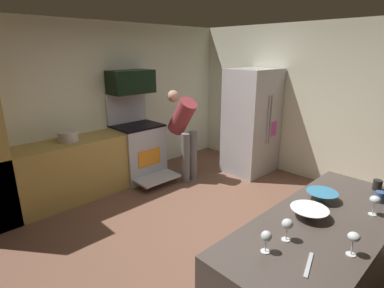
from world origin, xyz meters
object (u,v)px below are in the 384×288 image
oven_range (138,150)px  wine_glass_mid (375,201)px  person_cook (184,129)px  wine_glass_extra (354,238)px  microwave (131,82)px  stock_pot (68,136)px  mug_tea (380,197)px  wine_glass_near (266,237)px  refrigerator (252,122)px  mixing_bowl_small (309,213)px  wine_glass_far (287,225)px  mixing_bowl_large (322,196)px  mug_coffee (377,185)px

oven_range → wine_glass_mid: bearing=-94.0°
person_cook → wine_glass_extra: size_ratio=9.30×
microwave → stock_pot: bearing=-176.1°
mug_tea → stock_pot: bearing=107.8°
wine_glass_mid → wine_glass_near: bearing=161.8°
wine_glass_near → refrigerator: bearing=36.7°
mixing_bowl_small → wine_glass_extra: 0.47m
wine_glass_near → mug_tea: 1.33m
person_cook → wine_glass_far: bearing=-119.9°
wine_glass_mid → mug_tea: size_ratio=1.74×
stock_pot → wine_glass_extra: bearing=-86.1°
oven_range → stock_pot: size_ratio=5.35×
refrigerator → wine_glass_near: bearing=-143.3°
refrigerator → wine_glass_extra: bearing=-134.8°
mixing_bowl_large → mug_tea: (0.33, -0.36, 0.01)m
mug_coffee → person_cook: bearing=84.7°
microwave → mug_coffee: (0.27, -3.66, -0.71)m
mug_coffee → mixing_bowl_small: bearing=166.9°
mug_coffee → stock_pot: stock_pot is taller
person_cook → mixing_bowl_small: 3.02m
refrigerator → oven_range: bearing=145.0°
wine_glass_far → mug_tea: (1.08, -0.28, -0.07)m
wine_glass_mid → mug_coffee: bearing=12.5°
refrigerator → mixing_bowl_large: 2.90m
person_cook → mixing_bowl_small: (-1.21, -2.76, 0.05)m
wine_glass_near → wine_glass_far: wine_glass_far is taller
person_cook → wine_glass_extra: person_cook is taller
wine_glass_near → mixing_bowl_large: bearing=3.2°
wine_glass_mid → microwave: bearing=86.1°
wine_glass_far → stock_pot: wine_glass_far is taller
microwave → stock_pot: microwave is taller
person_cook → wine_glass_near: (-1.82, -2.76, 0.12)m
mixing_bowl_large → person_cook: bearing=72.4°
wine_glass_far → wine_glass_extra: 0.40m
oven_range → person_cook: 0.89m
mixing_bowl_small → stock_pot: bearing=98.4°
mixing_bowl_small → mug_coffee: bearing=-13.1°
microwave → mug_coffee: size_ratio=7.60×
microwave → wine_glass_far: 3.69m
person_cook → wine_glass_mid: (-0.80, -3.10, 0.13)m
mixing_bowl_small → wine_glass_far: (-0.40, -0.03, 0.08)m
oven_range → refrigerator: refrigerator is taller
oven_range → wine_glass_far: 3.58m
wine_glass_far → mug_coffee: bearing=-8.1°
refrigerator → wine_glass_mid: 3.17m
oven_range → stock_pot: 1.25m
wine_glass_near → mug_coffee: (1.54, -0.22, -0.06)m
person_cook → wine_glass_extra: 3.48m
microwave → wine_glass_near: microwave is taller
wine_glass_far → mug_tea: size_ratio=1.72×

